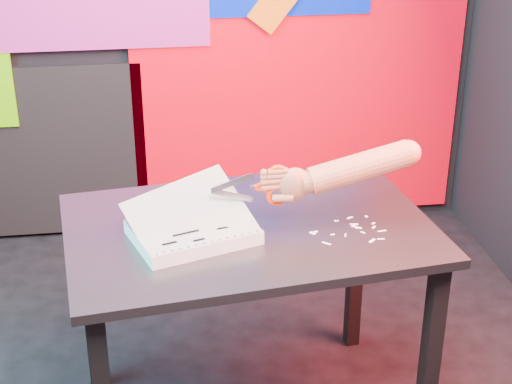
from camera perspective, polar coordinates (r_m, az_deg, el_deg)
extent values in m
cube|color=#ED0014|center=(3.78, 3.17, 9.44)|extent=(1.60, 0.02, 1.60)
cube|color=black|center=(3.90, -17.62, 2.58)|extent=(1.30, 0.02, 0.85)
cube|color=black|center=(2.83, -12.03, -7.75)|extent=(0.06, 0.06, 0.72)
cube|color=black|center=(2.54, 12.52, -12.00)|extent=(0.06, 0.06, 0.72)
cube|color=black|center=(3.01, 7.25, -5.20)|extent=(0.06, 0.06, 0.72)
cube|color=#3D3D3F|center=(2.43, -0.53, -2.72)|extent=(1.20, 0.87, 0.03)
cube|color=beige|center=(2.34, -4.61, -2.92)|extent=(0.41, 0.35, 0.04)
cube|color=white|center=(2.33, -4.62, -2.46)|extent=(0.41, 0.35, 0.00)
cube|color=white|center=(2.33, -4.63, -2.36)|extent=(0.40, 0.33, 0.11)
cube|color=white|center=(2.33, -4.92, -1.68)|extent=(0.41, 0.32, 0.18)
cylinder|color=black|center=(2.19, -7.25, -4.51)|extent=(0.01, 0.01, 0.00)
cylinder|color=black|center=(2.20, -6.67, -4.38)|extent=(0.01, 0.01, 0.00)
cylinder|color=black|center=(2.20, -6.08, -4.25)|extent=(0.01, 0.01, 0.00)
cylinder|color=black|center=(2.21, -5.50, -4.12)|extent=(0.01, 0.01, 0.00)
cylinder|color=black|center=(2.22, -4.93, -3.99)|extent=(0.01, 0.01, 0.00)
cylinder|color=black|center=(2.22, -4.36, -3.86)|extent=(0.01, 0.01, 0.00)
cylinder|color=black|center=(2.23, -3.79, -3.73)|extent=(0.01, 0.01, 0.00)
cylinder|color=black|center=(2.24, -3.23, -3.61)|extent=(0.01, 0.01, 0.00)
cylinder|color=black|center=(2.25, -2.67, -3.48)|extent=(0.01, 0.01, 0.00)
cylinder|color=black|center=(2.26, -2.11, -3.35)|extent=(0.01, 0.01, 0.00)
cylinder|color=black|center=(2.27, -1.56, -3.22)|extent=(0.01, 0.01, 0.00)
cylinder|color=black|center=(2.27, -1.01, -3.10)|extent=(0.01, 0.01, 0.00)
cylinder|color=black|center=(2.28, -0.47, -2.97)|extent=(0.01, 0.01, 0.00)
cylinder|color=black|center=(2.29, 0.07, -2.85)|extent=(0.01, 0.01, 0.00)
cylinder|color=black|center=(2.38, -9.13, -2.03)|extent=(0.01, 0.01, 0.00)
cylinder|color=black|center=(2.39, -8.59, -1.92)|extent=(0.01, 0.01, 0.00)
cylinder|color=black|center=(2.40, -8.05, -1.80)|extent=(0.01, 0.01, 0.00)
cylinder|color=black|center=(2.40, -7.51, -1.69)|extent=(0.01, 0.01, 0.00)
cylinder|color=black|center=(2.41, -6.97, -1.58)|extent=(0.01, 0.01, 0.00)
cylinder|color=black|center=(2.42, -6.44, -1.47)|extent=(0.01, 0.01, 0.00)
cylinder|color=black|center=(2.42, -5.91, -1.36)|extent=(0.01, 0.01, 0.00)
cylinder|color=black|center=(2.43, -5.39, -1.25)|extent=(0.01, 0.01, 0.00)
cylinder|color=black|center=(2.44, -4.87, -1.14)|extent=(0.01, 0.01, 0.00)
cylinder|color=black|center=(2.45, -4.35, -1.03)|extent=(0.01, 0.01, 0.00)
cylinder|color=black|center=(2.45, -3.83, -0.92)|extent=(0.01, 0.01, 0.00)
cylinder|color=black|center=(2.46, -3.32, -0.82)|extent=(0.01, 0.01, 0.00)
cylinder|color=black|center=(2.47, -2.81, -0.71)|extent=(0.01, 0.01, 0.00)
cylinder|color=black|center=(2.48, -2.31, -0.60)|extent=(0.01, 0.01, 0.00)
cube|color=black|center=(2.34, -6.90, -2.37)|extent=(0.06, 0.03, 0.00)
cube|color=black|center=(2.36, -4.46, -2.07)|extent=(0.05, 0.02, 0.00)
cube|color=black|center=(2.29, -5.13, -2.99)|extent=(0.08, 0.04, 0.00)
cube|color=black|center=(2.31, -2.44, -2.63)|extent=(0.04, 0.02, 0.00)
cube|color=black|center=(2.24, -6.30, -3.72)|extent=(0.05, 0.02, 0.00)
cube|color=black|center=(2.41, -4.27, -1.49)|extent=(0.06, 0.03, 0.00)
cube|color=black|center=(2.25, -4.18, -3.49)|extent=(0.04, 0.02, 0.00)
cube|color=#B3B3B6|center=(2.34, -1.76, 0.65)|extent=(0.13, 0.01, 0.06)
cube|color=#B3B3B6|center=(2.35, -1.75, -0.24)|extent=(0.13, 0.01, 0.06)
cylinder|color=#B3B3B6|center=(2.35, -0.25, 0.33)|extent=(0.01, 0.01, 0.01)
cube|color=#FF3106|center=(2.36, 0.30, 0.19)|extent=(0.05, 0.01, 0.02)
cube|color=#FF3106|center=(2.35, 0.30, 0.56)|extent=(0.05, 0.01, 0.02)
torus|color=#FF3106|center=(2.35, 1.57, 1.21)|extent=(0.07, 0.02, 0.07)
torus|color=#FF3106|center=(2.38, 1.55, -0.25)|extent=(0.07, 0.02, 0.07)
ellipsoid|color=#B66B46|center=(2.38, 2.80, 0.58)|extent=(0.10, 0.06, 0.11)
cylinder|color=#B66B46|center=(2.37, 1.56, 0.39)|extent=(0.08, 0.02, 0.02)
cylinder|color=#B66B46|center=(2.36, 1.56, 0.80)|extent=(0.07, 0.02, 0.02)
cylinder|color=#B66B46|center=(2.35, 1.57, 1.18)|extent=(0.07, 0.02, 0.02)
cylinder|color=#B66B46|center=(2.35, 1.57, 1.51)|extent=(0.06, 0.02, 0.02)
cylinder|color=#B66B46|center=(2.38, 1.99, -0.45)|extent=(0.07, 0.04, 0.03)
cylinder|color=#B66B46|center=(2.39, 3.98, 0.77)|extent=(0.06, 0.07, 0.07)
cylinder|color=#B66B46|center=(2.42, 7.54, 1.81)|extent=(0.33, 0.11, 0.15)
sphere|color=#B66B46|center=(2.46, 11.01, 2.81)|extent=(0.08, 0.08, 0.08)
cube|color=white|center=(2.37, 6.52, -3.13)|extent=(0.01, 0.02, 0.00)
cube|color=white|center=(2.38, 4.13, -3.00)|extent=(0.02, 0.02, 0.00)
cube|color=white|center=(2.37, 9.07, -3.39)|extent=(0.02, 0.01, 0.00)
cube|color=white|center=(2.43, 8.56, -2.55)|extent=(0.02, 0.02, 0.00)
cube|color=white|center=(2.37, 5.59, -3.10)|extent=(0.01, 0.01, 0.00)
cube|color=white|center=(2.41, 9.15, -2.81)|extent=(0.03, 0.01, 0.00)
cube|color=white|center=(2.48, 6.85, -1.87)|extent=(0.02, 0.02, 0.00)
cube|color=white|center=(2.42, 7.44, -2.59)|extent=(0.02, 0.02, 0.00)
cube|color=white|center=(2.40, 7.78, -2.93)|extent=(0.01, 0.01, 0.00)
cube|color=white|center=(2.32, 5.14, -3.74)|extent=(0.02, 0.02, 0.00)
cube|color=white|center=(2.44, 7.14, -2.33)|extent=(0.03, 0.01, 0.00)
cube|color=white|center=(2.46, 5.88, -2.09)|extent=(0.01, 0.01, 0.00)
cube|color=white|center=(2.45, 8.53, -2.27)|extent=(0.02, 0.01, 0.00)
cube|color=white|center=(2.49, 8.02, -1.77)|extent=(0.01, 0.01, 0.00)
cube|color=white|center=(2.43, 7.11, -2.46)|extent=(0.02, 0.02, 0.00)
cube|color=white|center=(2.38, 4.31, -2.92)|extent=(0.02, 0.01, 0.00)
cube|color=white|center=(2.35, 8.44, -3.52)|extent=(0.03, 0.02, 0.00)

